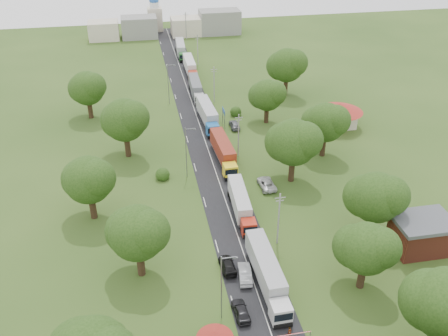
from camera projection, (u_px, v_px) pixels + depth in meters
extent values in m
plane|color=#2B4717|center=(232.00, 220.00, 80.77)|extent=(260.00, 260.00, 0.00)
cube|color=black|center=(212.00, 161.00, 97.72)|extent=(8.00, 200.00, 0.04)
cylinder|color=slate|center=(311.00, 334.00, 60.06)|extent=(0.10, 0.10, 1.00)
cone|color=maroon|center=(215.00, 335.00, 56.96)|extent=(4.40, 4.40, 1.10)
cylinder|color=slate|center=(225.00, 120.00, 109.24)|extent=(0.12, 0.12, 4.00)
cylinder|color=slate|center=(223.00, 116.00, 111.27)|extent=(0.12, 0.12, 4.00)
cube|color=#154496|center=(224.00, 111.00, 109.44)|extent=(0.06, 3.00, 1.00)
cube|color=silver|center=(224.00, 111.00, 109.44)|extent=(0.07, 3.10, 0.06)
cylinder|color=gray|center=(279.00, 219.00, 73.45)|extent=(0.24, 0.24, 9.00)
cube|color=gray|center=(280.00, 198.00, 71.53)|extent=(1.60, 0.10, 0.10)
cube|color=gray|center=(280.00, 201.00, 71.78)|extent=(1.20, 0.10, 0.10)
cylinder|color=gray|center=(238.00, 135.00, 97.17)|extent=(0.24, 0.24, 9.00)
cube|color=gray|center=(239.00, 118.00, 95.25)|extent=(1.60, 0.10, 0.10)
cube|color=gray|center=(239.00, 120.00, 95.50)|extent=(1.20, 0.10, 0.10)
cylinder|color=gray|center=(214.00, 85.00, 120.90)|extent=(0.24, 0.24, 9.00)
cube|color=gray|center=(214.00, 69.00, 118.98)|extent=(1.60, 0.10, 0.10)
cube|color=gray|center=(214.00, 71.00, 119.23)|extent=(1.20, 0.10, 0.10)
cylinder|color=gray|center=(198.00, 50.00, 144.62)|extent=(0.24, 0.24, 9.00)
cube|color=gray|center=(197.00, 37.00, 142.70)|extent=(1.60, 0.10, 0.10)
cube|color=gray|center=(197.00, 39.00, 142.95)|extent=(1.20, 0.10, 0.10)
cylinder|color=gray|center=(186.00, 26.00, 168.35)|extent=(0.24, 0.24, 9.00)
cube|color=gray|center=(186.00, 14.00, 166.42)|extent=(1.60, 0.10, 0.10)
cube|color=gray|center=(186.00, 16.00, 166.68)|extent=(1.20, 0.10, 0.10)
cylinder|color=slate|center=(221.00, 289.00, 60.41)|extent=(0.16, 0.16, 10.00)
cube|color=slate|center=(229.00, 258.00, 58.18)|extent=(1.80, 0.10, 0.10)
cube|color=slate|center=(236.00, 258.00, 58.38)|extent=(0.50, 0.22, 0.15)
cylinder|color=slate|center=(186.00, 153.00, 90.07)|extent=(0.16, 0.16, 10.00)
cube|color=slate|center=(190.00, 129.00, 87.83)|extent=(1.80, 0.10, 0.10)
cube|color=slate|center=(195.00, 129.00, 88.04)|extent=(0.50, 0.22, 0.15)
cylinder|color=slate|center=(168.00, 84.00, 119.72)|extent=(0.16, 0.16, 10.00)
cube|color=slate|center=(171.00, 65.00, 117.49)|extent=(1.80, 0.10, 0.10)
cube|color=slate|center=(174.00, 65.00, 117.69)|extent=(0.50, 0.22, 0.15)
sphere|color=#1A360E|center=(431.00, 300.00, 55.66)|extent=(7.20, 7.20, 7.20)
cylinder|color=#382616|center=(362.00, 276.00, 66.80)|extent=(1.04, 1.04, 3.85)
sphere|color=#1A360E|center=(367.00, 248.00, 64.44)|extent=(7.00, 7.00, 7.00)
sphere|color=#1A360E|center=(380.00, 248.00, 63.41)|extent=(5.50, 5.50, 5.50)
sphere|color=#1A360E|center=(355.00, 246.00, 65.59)|extent=(6.00, 6.00, 6.00)
cylinder|color=#382616|center=(371.00, 225.00, 76.15)|extent=(1.08, 1.08, 4.20)
sphere|color=#1A360E|center=(376.00, 197.00, 73.56)|extent=(7.70, 7.70, 7.70)
sphere|color=#1A360E|center=(389.00, 196.00, 72.43)|extent=(6.05, 6.05, 6.05)
sphere|color=#1A360E|center=(365.00, 196.00, 74.83)|extent=(6.60, 6.60, 6.60)
cylinder|color=#382616|center=(292.00, 170.00, 90.19)|extent=(1.12, 1.12, 4.55)
sphere|color=#1A360E|center=(294.00, 142.00, 87.37)|extent=(8.40, 8.40, 8.40)
sphere|color=#1A360E|center=(305.00, 140.00, 86.14)|extent=(6.60, 6.60, 6.60)
sphere|color=#1A360E|center=(285.00, 142.00, 88.75)|extent=(7.20, 7.20, 7.20)
cylinder|color=#382616|center=(323.00, 146.00, 98.51)|extent=(1.08, 1.08, 4.20)
sphere|color=#1A360E|center=(326.00, 122.00, 95.91)|extent=(7.70, 7.70, 7.70)
sphere|color=#1A360E|center=(335.00, 120.00, 94.79)|extent=(6.05, 6.05, 6.05)
sphere|color=#1A360E|center=(318.00, 122.00, 97.18)|extent=(6.60, 6.60, 6.60)
cylinder|color=#382616|center=(266.00, 115.00, 111.87)|extent=(1.04, 1.04, 3.85)
sphere|color=#1A360E|center=(267.00, 95.00, 109.51)|extent=(7.00, 7.00, 7.00)
sphere|color=#1A360E|center=(274.00, 93.00, 108.48)|extent=(5.50, 5.50, 5.50)
sphere|color=#1A360E|center=(261.00, 95.00, 110.66)|extent=(6.00, 6.00, 6.00)
cylinder|color=#382616|center=(286.00, 86.00, 125.85)|extent=(1.12, 1.12, 4.55)
sphere|color=#1A360E|center=(287.00, 65.00, 123.03)|extent=(8.40, 8.40, 8.40)
sphere|color=#1A360E|center=(295.00, 63.00, 121.80)|extent=(6.60, 6.60, 6.60)
sphere|color=#1A360E|center=(281.00, 66.00, 124.41)|extent=(7.20, 7.20, 7.20)
cylinder|color=#382616|center=(141.00, 262.00, 68.82)|extent=(1.08, 1.08, 4.20)
sphere|color=#1A360E|center=(137.00, 233.00, 66.23)|extent=(7.70, 7.70, 7.70)
sphere|color=#1A360E|center=(148.00, 232.00, 65.10)|extent=(6.05, 6.05, 6.05)
sphere|color=#1A360E|center=(129.00, 231.00, 67.49)|extent=(6.60, 6.60, 6.60)
cylinder|color=#382616|center=(93.00, 207.00, 80.40)|extent=(1.08, 1.08, 4.20)
sphere|color=#1A360E|center=(88.00, 180.00, 77.81)|extent=(7.70, 7.70, 7.70)
sphere|color=#1A360E|center=(96.00, 178.00, 76.68)|extent=(6.05, 6.05, 6.05)
sphere|color=#1A360E|center=(82.00, 179.00, 79.07)|extent=(6.60, 6.60, 6.60)
cylinder|color=#382616|center=(127.00, 146.00, 98.22)|extent=(1.12, 1.12, 4.55)
sphere|color=#1A360E|center=(125.00, 120.00, 95.40)|extent=(8.40, 8.40, 8.40)
sphere|color=#1A360E|center=(132.00, 118.00, 94.17)|extent=(6.60, 6.60, 6.60)
sphere|color=#1A360E|center=(119.00, 120.00, 96.78)|extent=(7.20, 7.20, 7.20)
cylinder|color=#382616|center=(90.00, 109.00, 113.97)|extent=(1.08, 1.08, 4.20)
sphere|color=#1A360E|center=(87.00, 88.00, 111.38)|extent=(7.70, 7.70, 7.70)
sphere|color=#1A360E|center=(93.00, 86.00, 110.25)|extent=(6.05, 6.05, 6.05)
sphere|color=#1A360E|center=(83.00, 89.00, 112.64)|extent=(6.60, 6.60, 6.60)
cube|color=maroon|center=(421.00, 236.00, 73.63)|extent=(8.00, 6.00, 4.60)
cube|color=#47494F|center=(425.00, 221.00, 72.32)|extent=(8.60, 6.60, 0.60)
cube|color=beige|center=(338.00, 118.00, 110.01)|extent=(7.00, 5.00, 4.00)
cone|color=maroon|center=(340.00, 106.00, 108.55)|extent=(10.08, 10.08, 1.80)
cube|color=gray|center=(139.00, 27.00, 170.59)|extent=(12.00, 8.00, 7.00)
cube|color=beige|center=(186.00, 26.00, 173.42)|extent=(10.00, 8.00, 6.00)
cube|color=gray|center=(220.00, 22.00, 174.85)|extent=(14.00, 8.00, 8.00)
cube|color=beige|center=(104.00, 30.00, 168.91)|extent=(10.00, 8.00, 6.00)
cube|color=beige|center=(155.00, 19.00, 178.08)|extent=(5.00, 5.00, 8.00)
cylinder|color=silver|center=(154.00, 5.00, 175.55)|extent=(3.20, 3.20, 2.00)
sphere|color=#2659B2|center=(154.00, 0.00, 174.74)|extent=(3.40, 3.40, 3.40)
cube|color=silver|center=(281.00, 312.00, 61.66)|extent=(2.52, 2.52, 2.59)
cube|color=black|center=(284.00, 318.00, 60.42)|extent=(2.38, 0.06, 1.14)
cube|color=slate|center=(283.00, 325.00, 61.18)|extent=(2.28, 0.28, 0.36)
cube|color=slate|center=(265.00, 277.00, 68.22)|extent=(2.56, 11.94, 0.31)
cube|color=#9F9FA3|center=(265.00, 265.00, 67.54)|extent=(2.77, 12.26, 3.11)
cylinder|color=black|center=(282.00, 324.00, 61.42)|extent=(2.43, 1.04, 1.04)
cylinder|color=black|center=(278.00, 313.00, 63.00)|extent=(2.43, 1.04, 1.04)
cylinder|color=black|center=(259.00, 261.00, 71.42)|extent=(2.43, 1.04, 1.04)
cylinder|color=black|center=(256.00, 254.00, 72.74)|extent=(2.43, 1.04, 1.04)
cube|color=#B02614|center=(249.00, 227.00, 76.82)|extent=(2.33, 2.33, 2.31)
cube|color=black|center=(250.00, 230.00, 75.71)|extent=(2.12, 0.13, 1.02)
cube|color=slate|center=(250.00, 236.00, 76.39)|extent=(2.04, 0.35, 0.32)
cube|color=slate|center=(240.00, 207.00, 82.68)|extent=(2.65, 10.72, 0.28)
cube|color=#B7B7B7|center=(239.00, 198.00, 82.07)|extent=(2.85, 11.01, 2.77)
cylinder|color=black|center=(250.00, 236.00, 76.61)|extent=(2.17, 0.92, 0.92)
cylinder|color=black|center=(247.00, 229.00, 78.02)|extent=(2.17, 0.92, 0.92)
cylinder|color=black|center=(236.00, 198.00, 85.54)|extent=(2.17, 0.92, 0.92)
cylinder|color=black|center=(234.00, 194.00, 86.71)|extent=(2.17, 0.92, 0.92)
cube|color=yellow|center=(230.00, 171.00, 91.35)|extent=(2.54, 2.54, 2.53)
cube|color=black|center=(231.00, 172.00, 90.13)|extent=(2.32, 0.13, 1.11)
cube|color=slate|center=(231.00, 178.00, 90.88)|extent=(2.23, 0.36, 0.35)
cube|color=slate|center=(223.00, 156.00, 97.75)|extent=(2.88, 11.72, 0.30)
cube|color=maroon|center=(223.00, 147.00, 97.09)|extent=(3.10, 12.03, 3.03)
cylinder|color=black|center=(231.00, 178.00, 91.12)|extent=(2.37, 1.01, 1.01)
cylinder|color=black|center=(229.00, 173.00, 92.66)|extent=(2.37, 1.01, 1.01)
cylinder|color=black|center=(220.00, 149.00, 100.88)|extent=(2.37, 1.01, 1.01)
cylinder|color=black|center=(218.00, 145.00, 102.16)|extent=(2.37, 1.01, 1.01)
cube|color=#1A5BA1|center=(213.00, 130.00, 105.92)|extent=(2.62, 2.62, 2.60)
cube|color=black|center=(214.00, 131.00, 104.67)|extent=(2.39, 0.14, 1.14)
cube|color=slate|center=(214.00, 137.00, 105.43)|extent=(2.30, 0.37, 0.36)
cube|color=slate|center=(207.00, 119.00, 112.50)|extent=(3.01, 12.05, 0.31)
cube|color=#A7A7AC|center=(207.00, 111.00, 111.82)|extent=(3.23, 12.37, 3.12)
cylinder|color=black|center=(213.00, 136.00, 105.68)|extent=(2.44, 1.04, 1.04)
cylinder|color=black|center=(212.00, 132.00, 107.26)|extent=(2.44, 1.04, 1.04)
cylinder|color=black|center=(205.00, 114.00, 115.71)|extent=(2.44, 1.04, 1.04)
cylinder|color=black|center=(204.00, 111.00, 117.03)|extent=(2.44, 1.04, 1.04)
cube|color=#B1B1B1|center=(199.00, 99.00, 120.96)|extent=(2.34, 2.34, 2.36)
cube|color=black|center=(200.00, 99.00, 119.83)|extent=(2.17, 0.09, 1.04)
cube|color=slate|center=(200.00, 104.00, 120.52)|extent=(2.08, 0.32, 0.33)
cube|color=slate|center=(195.00, 92.00, 126.95)|extent=(2.51, 10.93, 0.28)
cube|color=#56595D|center=(195.00, 85.00, 126.33)|extent=(2.71, 11.21, 2.83)
cylinder|color=black|center=(200.00, 104.00, 120.74)|extent=(2.22, 0.94, 0.94)
cylinder|color=black|center=(199.00, 101.00, 122.18)|extent=(2.22, 0.94, 0.94)
cylinder|color=black|center=(194.00, 88.00, 129.87)|extent=(2.22, 0.94, 0.94)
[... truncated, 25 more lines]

